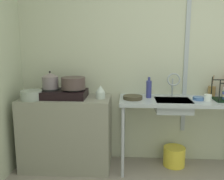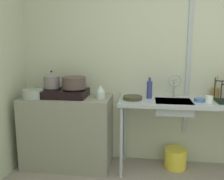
{
  "view_description": "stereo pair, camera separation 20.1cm",
  "coord_description": "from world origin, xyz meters",
  "px_view_note": "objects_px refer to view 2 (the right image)",
  "views": [
    {
      "loc": [
        -0.73,
        -1.22,
        1.49
      ],
      "look_at": [
        -0.91,
        1.59,
        0.96
      ],
      "focal_mm": 39.89,
      "sensor_mm": 36.0,
      "label": 1
    },
    {
      "loc": [
        -0.53,
        -1.21,
        1.49
      ],
      "look_at": [
        -0.91,
        1.59,
        0.96
      ],
      "focal_mm": 39.89,
      "sensor_mm": 36.0,
      "label": 2
    }
  ],
  "objects_px": {
    "frying_pan": "(133,98)",
    "utensil_jar": "(215,92)",
    "pot_on_left_burner": "(52,80)",
    "cup_by_rack": "(209,99)",
    "percolator": "(100,92)",
    "pot_beside_stove": "(33,94)",
    "bucket_on_floor": "(175,158)",
    "sink_basin": "(173,107)",
    "stove": "(63,93)",
    "small_bowl_on_drainboard": "(200,100)",
    "pot_on_right_burner": "(74,83)",
    "faucet": "(175,82)",
    "bottle_by_sink": "(149,89)"
  },
  "relations": [
    {
      "from": "frying_pan",
      "to": "utensil_jar",
      "type": "bearing_deg",
      "value": 13.85
    },
    {
      "from": "pot_on_left_burner",
      "to": "cup_by_rack",
      "type": "distance_m",
      "value": 1.8
    },
    {
      "from": "pot_on_left_burner",
      "to": "percolator",
      "type": "height_order",
      "value": "pot_on_left_burner"
    },
    {
      "from": "percolator",
      "to": "utensil_jar",
      "type": "height_order",
      "value": "utensil_jar"
    },
    {
      "from": "pot_on_left_burner",
      "to": "percolator",
      "type": "bearing_deg",
      "value": -1.57
    },
    {
      "from": "pot_beside_stove",
      "to": "bucket_on_floor",
      "type": "xyz_separation_m",
      "value": [
        1.67,
        0.21,
        -0.79
      ]
    },
    {
      "from": "sink_basin",
      "to": "frying_pan",
      "type": "xyz_separation_m",
      "value": [
        -0.46,
        0.01,
        0.09
      ]
    },
    {
      "from": "frying_pan",
      "to": "bucket_on_floor",
      "type": "xyz_separation_m",
      "value": [
        0.52,
        0.11,
        -0.76
      ]
    },
    {
      "from": "bucket_on_floor",
      "to": "sink_basin",
      "type": "bearing_deg",
      "value": -117.89
    },
    {
      "from": "stove",
      "to": "utensil_jar",
      "type": "height_order",
      "value": "utensil_jar"
    },
    {
      "from": "utensil_jar",
      "to": "stove",
      "type": "bearing_deg",
      "value": -173.41
    },
    {
      "from": "small_bowl_on_drainboard",
      "to": "percolator",
      "type": "bearing_deg",
      "value": 179.32
    },
    {
      "from": "stove",
      "to": "sink_basin",
      "type": "height_order",
      "value": "stove"
    },
    {
      "from": "pot_on_left_burner",
      "to": "utensil_jar",
      "type": "xyz_separation_m",
      "value": [
        1.92,
        0.21,
        -0.14
      ]
    },
    {
      "from": "pot_on_left_burner",
      "to": "pot_on_right_burner",
      "type": "bearing_deg",
      "value": 0.0
    },
    {
      "from": "faucet",
      "to": "bucket_on_floor",
      "type": "relative_size",
      "value": 1.11
    },
    {
      "from": "pot_beside_stove",
      "to": "utensil_jar",
      "type": "height_order",
      "value": "utensil_jar"
    },
    {
      "from": "percolator",
      "to": "small_bowl_on_drainboard",
      "type": "bearing_deg",
      "value": -0.68
    },
    {
      "from": "percolator",
      "to": "bottle_by_sink",
      "type": "height_order",
      "value": "bottle_by_sink"
    },
    {
      "from": "pot_on_right_burner",
      "to": "bottle_by_sink",
      "type": "height_order",
      "value": "same"
    },
    {
      "from": "stove",
      "to": "frying_pan",
      "type": "xyz_separation_m",
      "value": [
        0.83,
        -0.03,
        -0.03
      ]
    },
    {
      "from": "bucket_on_floor",
      "to": "faucet",
      "type": "bearing_deg",
      "value": 164.12
    },
    {
      "from": "cup_by_rack",
      "to": "frying_pan",
      "type": "bearing_deg",
      "value": 176.75
    },
    {
      "from": "sink_basin",
      "to": "utensil_jar",
      "type": "distance_m",
      "value": 0.57
    },
    {
      "from": "pot_beside_stove",
      "to": "bottle_by_sink",
      "type": "distance_m",
      "value": 1.35
    },
    {
      "from": "faucet",
      "to": "cup_by_rack",
      "type": "height_order",
      "value": "faucet"
    },
    {
      "from": "cup_by_rack",
      "to": "utensil_jar",
      "type": "height_order",
      "value": "utensil_jar"
    },
    {
      "from": "cup_by_rack",
      "to": "small_bowl_on_drainboard",
      "type": "distance_m",
      "value": 0.1
    },
    {
      "from": "pot_beside_stove",
      "to": "frying_pan",
      "type": "distance_m",
      "value": 1.15
    },
    {
      "from": "bucket_on_floor",
      "to": "utensil_jar",
      "type": "bearing_deg",
      "value": 15.78
    },
    {
      "from": "pot_on_left_burner",
      "to": "bucket_on_floor",
      "type": "bearing_deg",
      "value": 3.2
    },
    {
      "from": "utensil_jar",
      "to": "percolator",
      "type": "bearing_deg",
      "value": -170.52
    },
    {
      "from": "frying_pan",
      "to": "cup_by_rack",
      "type": "height_order",
      "value": "cup_by_rack"
    },
    {
      "from": "pot_on_left_burner",
      "to": "pot_beside_stove",
      "type": "height_order",
      "value": "pot_on_left_burner"
    },
    {
      "from": "pot_on_left_burner",
      "to": "faucet",
      "type": "distance_m",
      "value": 1.44
    },
    {
      "from": "pot_on_left_burner",
      "to": "frying_pan",
      "type": "bearing_deg",
      "value": -1.78
    },
    {
      "from": "bottle_by_sink",
      "to": "stove",
      "type": "bearing_deg",
      "value": -176.3
    },
    {
      "from": "faucet",
      "to": "stove",
      "type": "bearing_deg",
      "value": -175.75
    },
    {
      "from": "pot_on_left_burner",
      "to": "utensil_jar",
      "type": "height_order",
      "value": "pot_on_left_burner"
    },
    {
      "from": "pot_beside_stove",
      "to": "cup_by_rack",
      "type": "xyz_separation_m",
      "value": [
        1.97,
        0.05,
        -0.02
      ]
    },
    {
      "from": "cup_by_rack",
      "to": "bottle_by_sink",
      "type": "bearing_deg",
      "value": 167.39
    },
    {
      "from": "percolator",
      "to": "frying_pan",
      "type": "relative_size",
      "value": 0.7
    },
    {
      "from": "stove",
      "to": "pot_on_left_burner",
      "type": "distance_m",
      "value": 0.2
    },
    {
      "from": "pot_on_left_burner",
      "to": "bottle_by_sink",
      "type": "height_order",
      "value": "pot_on_left_burner"
    },
    {
      "from": "sink_basin",
      "to": "faucet",
      "type": "xyz_separation_m",
      "value": [
        0.02,
        0.14,
        0.26
      ]
    },
    {
      "from": "pot_on_left_burner",
      "to": "faucet",
      "type": "xyz_separation_m",
      "value": [
        1.44,
        0.1,
        -0.0
      ]
    },
    {
      "from": "faucet",
      "to": "frying_pan",
      "type": "bearing_deg",
      "value": -165.05
    },
    {
      "from": "sink_basin",
      "to": "utensil_jar",
      "type": "xyz_separation_m",
      "value": [
        0.5,
        0.25,
        0.13
      ]
    },
    {
      "from": "stove",
      "to": "pot_beside_stove",
      "type": "relative_size",
      "value": 2.35
    },
    {
      "from": "faucet",
      "to": "bucket_on_floor",
      "type": "bearing_deg",
      "value": -15.88
    }
  ]
}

